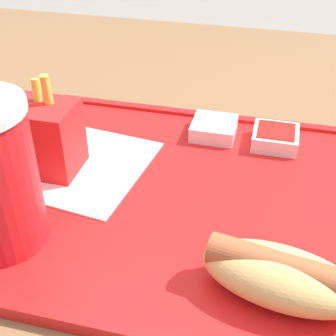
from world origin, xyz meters
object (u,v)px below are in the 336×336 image
(sauce_cup_mayo, at_px, (214,128))
(sauce_cup_ketchup, at_px, (275,137))
(fries_carton, at_px, (44,137))
(hot_dog_far, at_px, (281,275))

(sauce_cup_mayo, xyz_separation_m, sauce_cup_ketchup, (-0.07, 0.00, 0.00))
(fries_carton, height_order, sauce_cup_ketchup, fries_carton)
(hot_dog_far, distance_m, sauce_cup_ketchup, 0.23)
(fries_carton, distance_m, sauce_cup_ketchup, 0.26)
(hot_dog_far, xyz_separation_m, sauce_cup_mayo, (0.09, -0.23, -0.01))
(hot_dog_far, xyz_separation_m, sauce_cup_ketchup, (0.02, -0.23, -0.01))
(sauce_cup_ketchup, bearing_deg, fries_carton, 24.92)
(hot_dog_far, xyz_separation_m, fries_carton, (0.25, -0.12, 0.02))
(fries_carton, height_order, sauce_cup_mayo, fries_carton)
(fries_carton, bearing_deg, hot_dog_far, 155.17)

